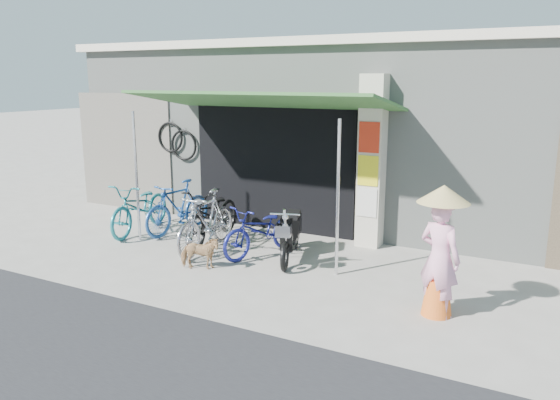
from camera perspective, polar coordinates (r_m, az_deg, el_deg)
The scene contains 13 objects.
ground at distance 8.17m, azimuth -2.06°, elevation -8.37°, with size 80.00×80.00×0.00m, color #9F998F.
bicycle_shop at distance 12.35m, azimuth 9.81°, elevation 7.37°, with size 12.30×5.30×3.66m.
shop_pillar at distance 9.63m, azimuth 9.61°, elevation 3.92°, with size 0.42×0.44×3.00m.
awning at distance 9.50m, azimuth -2.02°, elevation 10.13°, with size 4.60×1.88×2.72m.
neighbour_left at distance 12.84m, azimuth -15.87°, elevation 4.87°, with size 2.60×0.06×2.60m, color #6B665B.
bike_teal at distance 10.85m, azimuth -14.36°, elevation -0.71°, with size 0.66×1.89×0.99m, color #1C7781.
bike_blue at distance 10.66m, azimuth -10.61°, elevation -0.73°, with size 0.47×1.68×1.01m, color #22539F.
bike_black at distance 9.95m, azimuth -6.98°, elevation -1.54°, with size 0.67×1.93×1.02m, color black.
bike_silver at distance 9.41m, azimuth -7.70°, elevation -2.25°, with size 0.50×1.75×1.05m, color silver.
bike_navy at distance 9.16m, azimuth -1.88°, elevation -3.15°, with size 0.58×1.66×0.87m, color navy.
street_dog at distance 8.62m, azimuth -8.40°, elevation -5.52°, with size 0.28×0.62×0.53m, color #A97959.
moped at distance 8.98m, azimuth 1.12°, elevation -3.60°, with size 0.69×1.58×0.92m.
nun at distance 7.03m, azimuth 16.38°, elevation -5.20°, with size 0.64×0.64×1.67m.
Camera 1 is at (3.82, -6.60, 2.92)m, focal length 35.00 mm.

